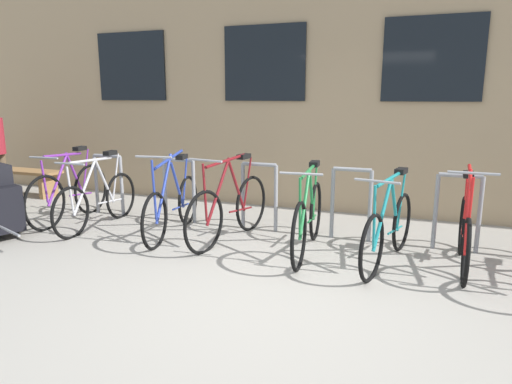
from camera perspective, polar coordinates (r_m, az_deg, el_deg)
ground_plane at (r=4.18m, az=1.99°, el=-12.85°), size 42.00×42.00×0.00m
storefront_building at (r=10.54m, az=14.39°, el=14.63°), size 28.00×7.36×4.61m
bike_rack at (r=5.80m, az=5.99°, el=-0.24°), size 6.51×0.05×0.90m
bicycle_blue at (r=5.90m, az=-10.39°, el=-1.62°), size 0.44×1.77×1.10m
bicycle_purple at (r=6.97m, az=-22.32°, el=-0.09°), size 0.44×1.71×1.05m
bicycle_silver at (r=6.51m, az=-19.22°, el=-0.91°), size 0.44×1.72×1.02m
bicycle_teal at (r=5.02m, az=16.27°, el=-4.44°), size 0.52×1.73×1.00m
bicycle_green at (r=5.19m, az=6.55°, el=-3.28°), size 0.44×1.80×1.02m
bicycle_red at (r=5.17m, az=24.66°, el=-4.59°), size 0.44×1.62×1.09m
bicycle_maroon at (r=5.59m, az=-3.33°, el=-2.02°), size 0.46×1.78×1.08m
wooden_bench at (r=9.26m, az=-27.92°, el=1.85°), size 1.86×0.40×0.46m
backpack at (r=7.87m, az=-29.36°, el=-0.80°), size 0.34×0.31×0.44m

